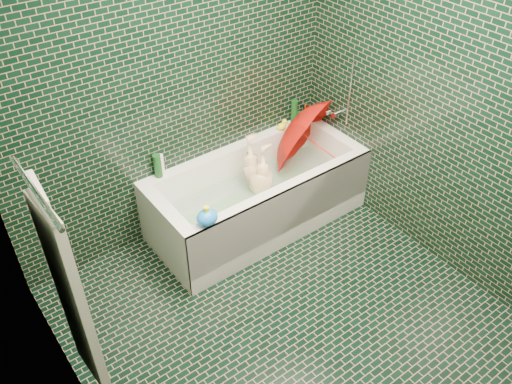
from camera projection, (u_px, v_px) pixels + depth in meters
floor at (295, 329)px, 3.60m from camera, size 2.80×2.80×0.00m
wall_back at (172, 80)px, 3.70m from camera, size 2.80×0.00×2.80m
wall_left at (64, 294)px, 2.21m from camera, size 0.00×2.80×2.80m
wall_right at (462, 106)px, 3.43m from camera, size 0.00×2.80×2.80m
bathtub at (258, 202)px, 4.31m from camera, size 1.70×0.75×0.55m
bath_mat at (257, 206)px, 4.35m from camera, size 1.35×0.47×0.01m
water at (257, 192)px, 4.26m from camera, size 1.48×0.53×0.00m
towel_rail at (35, 192)px, 2.18m from camera, size 0.02×0.58×0.02m
towel at (68, 288)px, 2.53m from camera, size 0.08×0.44×1.12m
faucet at (339, 109)px, 4.34m from camera, size 0.18×0.19×0.55m
child at (260, 189)px, 4.27m from camera, size 0.95×0.38×0.26m
umbrella at (316, 144)px, 4.35m from camera, size 0.97×1.04×1.01m
soap_bottle_a at (308, 116)px, 4.69m from camera, size 0.12×0.12×0.27m
soap_bottle_b at (309, 117)px, 4.68m from camera, size 0.12×0.12×0.20m
soap_bottle_c at (304, 121)px, 4.63m from camera, size 0.15×0.15×0.18m
bottle_right_tall at (294, 112)px, 4.54m from camera, size 0.06×0.06×0.21m
bottle_right_pump at (306, 112)px, 4.57m from camera, size 0.06×0.06×0.17m
bottle_left_tall at (158, 166)px, 3.95m from camera, size 0.08×0.08×0.19m
bottle_left_short at (161, 165)px, 3.98m from camera, size 0.06×0.06×0.17m
rubber_duck at (282, 126)px, 4.50m from camera, size 0.11×0.07×0.09m
bath_toy at (207, 217)px, 3.55m from camera, size 0.18×0.17×0.15m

